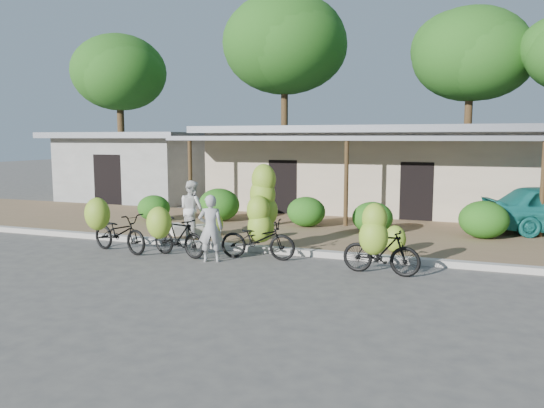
{
  "coord_description": "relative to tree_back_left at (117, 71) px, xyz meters",
  "views": [
    {
      "loc": [
        3.63,
        -10.42,
        2.91
      ],
      "look_at": [
        -1.14,
        2.41,
        1.2
      ],
      "focal_mm": 35.0,
      "sensor_mm": 36.0,
      "label": 1
    }
  ],
  "objects": [
    {
      "name": "shop_grey",
      "position": [
        2.69,
        -2.12,
        -4.73
      ],
      "size": [
        7.0,
        6.0,
        3.15
      ],
      "color": "#9E9E99",
      "rests_on": "ground"
    },
    {
      "name": "tree_back_left",
      "position": [
        0.0,
        0.0,
        0.0
      ],
      "size": [
        4.98,
        4.84,
        8.2
      ],
      "color": "#4A351D",
      "rests_on": "ground"
    },
    {
      "name": "bike_far_left",
      "position": [
        8.98,
        -12.5,
        -5.75
      ],
      "size": [
        2.03,
        1.47,
        1.47
      ],
      "rotation": [
        0.0,
        0.0,
        1.31
      ],
      "color": "black",
      "rests_on": "ground"
    },
    {
      "name": "sack_far",
      "position": [
        9.39,
        -10.23,
        -6.09
      ],
      "size": [
        0.81,
        0.78,
        0.28
      ],
      "primitive_type": "cube",
      "rotation": [
        0.0,
        0.0,
        -0.73
      ],
      "color": "beige",
      "rests_on": "sidewalk"
    },
    {
      "name": "curb",
      "position": [
        13.69,
        -11.11,
        -6.28
      ],
      "size": [
        60.0,
        0.25,
        0.15
      ],
      "primitive_type": "cube",
      "color": "#A8A399",
      "rests_on": "ground"
    },
    {
      "name": "loose_banana_b",
      "position": [
        11.95,
        -10.17,
        -5.94
      ],
      "size": [
        0.47,
        0.4,
        0.58
      ],
      "primitive_type": "ellipsoid",
      "color": "#78A729",
      "rests_on": "sidewalk"
    },
    {
      "name": "tree_center_right",
      "position": [
        17.0,
        3.5,
        0.51
      ],
      "size": [
        5.49,
        5.4,
        8.92
      ],
      "color": "#4A351D",
      "rests_on": "ground"
    },
    {
      "name": "vendor",
      "position": [
        11.69,
        -12.53,
        -5.55
      ],
      "size": [
        0.68,
        0.57,
        1.6
      ],
      "primitive_type": "imported",
      "rotation": [
        0.0,
        0.0,
        3.51
      ],
      "color": "#969696",
      "rests_on": "ground"
    },
    {
      "name": "tree_far_center",
      "position": [
        8.0,
        3.0,
        1.44
      ],
      "size": [
        6.4,
        6.38,
        10.24
      ],
      "color": "#4A351D",
      "rests_on": "ground"
    },
    {
      "name": "hedge_3",
      "position": [
        14.73,
        -8.11,
        -5.77
      ],
      "size": [
        1.2,
        1.08,
        0.93
      ],
      "primitive_type": "ellipsoid",
      "color": "#1D5313",
      "rests_on": "sidewalk"
    },
    {
      "name": "hedge_0",
      "position": [
        7.38,
        -8.29,
        -5.8
      ],
      "size": [
        1.11,
        1.0,
        0.87
      ],
      "primitive_type": "ellipsoid",
      "color": "#1D5313",
      "rests_on": "sidewalk"
    },
    {
      "name": "sidewalk",
      "position": [
        13.69,
        -8.11,
        -6.29
      ],
      "size": [
        60.0,
        6.0,
        0.12
      ],
      "primitive_type": "cube",
      "color": "#836546",
      "rests_on": "ground"
    },
    {
      "name": "bystander",
      "position": [
        10.08,
        -10.51,
        -5.42
      ],
      "size": [
        0.98,
        0.91,
        1.62
      ],
      "primitive_type": "imported",
      "rotation": [
        0.0,
        0.0,
        2.66
      ],
      "color": "silver",
      "rests_on": "sidewalk"
    },
    {
      "name": "bike_center",
      "position": [
        12.59,
        -11.65,
        -5.47
      ],
      "size": [
        1.91,
        1.24,
        2.27
      ],
      "rotation": [
        0.0,
        0.0,
        1.67
      ],
      "color": "black",
      "rests_on": "ground"
    },
    {
      "name": "hedge_1",
      "position": [
        9.46,
        -7.53,
        -5.68
      ],
      "size": [
        1.41,
        1.27,
        1.1
      ],
      "primitive_type": "ellipsoid",
      "color": "#1D5313",
      "rests_on": "sidewalk"
    },
    {
      "name": "loose_banana_c",
      "position": [
        15.7,
        -10.52,
        -5.9
      ],
      "size": [
        0.53,
        0.45,
        0.67
      ],
      "primitive_type": "ellipsoid",
      "color": "#78A729",
      "rests_on": "sidewalk"
    },
    {
      "name": "hedge_4",
      "position": [
        17.77,
        -7.8,
        -5.71
      ],
      "size": [
        1.35,
        1.22,
        1.05
      ],
      "primitive_type": "ellipsoid",
      "color": "#1D5313",
      "rests_on": "sidewalk"
    },
    {
      "name": "loose_banana_a",
      "position": [
        10.54,
        -10.06,
        -5.9
      ],
      "size": [
        0.54,
        0.46,
        0.67
      ],
      "primitive_type": "ellipsoid",
      "color": "#78A729",
      "rests_on": "sidewalk"
    },
    {
      "name": "bike_right",
      "position": [
        15.62,
        -12.52,
        -5.67
      ],
      "size": [
        1.72,
        1.21,
        1.61
      ],
      "rotation": [
        0.0,
        0.0,
        1.48
      ],
      "color": "black",
      "rests_on": "ground"
    },
    {
      "name": "ground",
      "position": [
        13.69,
        -13.11,
        -6.35
      ],
      "size": [
        100.0,
        100.0,
        0.0
      ],
      "primitive_type": "plane",
      "color": "#4B4846",
      "rests_on": "ground"
    },
    {
      "name": "shop_main",
      "position": [
        13.69,
        -2.18,
        -4.63
      ],
      "size": [
        13.0,
        8.5,
        3.35
      ],
      "color": "#C1AF92",
      "rests_on": "ground"
    },
    {
      "name": "bike_left",
      "position": [
        10.66,
        -12.47,
        -5.75
      ],
      "size": [
        1.69,
        1.3,
        1.31
      ],
      "rotation": [
        0.0,
        0.0,
        1.35
      ],
      "color": "black",
      "rests_on": "ground"
    },
    {
      "name": "hedge_2",
      "position": [
        12.56,
        -7.64,
        -5.76
      ],
      "size": [
        1.22,
        1.09,
        0.95
      ],
      "primitive_type": "ellipsoid",
      "color": "#1D5313",
      "rests_on": "sidewalk"
    },
    {
      "name": "sack_near",
      "position": [
        10.25,
        -10.07,
        -6.08
      ],
      "size": [
        0.92,
        0.84,
        0.3
      ],
      "primitive_type": "cube",
      "rotation": [
        0.0,
        0.0,
        0.66
      ],
      "color": "beige",
      "rests_on": "sidewalk"
    }
  ]
}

